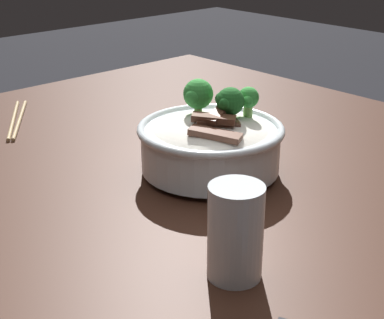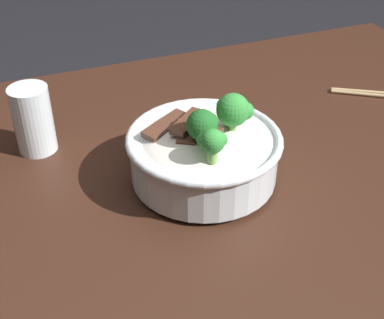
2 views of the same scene
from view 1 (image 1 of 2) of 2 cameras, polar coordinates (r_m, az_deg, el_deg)
name	(u,v)px [view 1 (image 1 of 2)]	position (r m, az deg, el deg)	size (l,w,h in m)	color
dining_table	(210,215)	(1.02, 1.82, -5.49)	(1.18, 0.98, 0.78)	#381E14
rice_bowl	(211,140)	(0.90, 1.86, 1.96)	(0.23, 0.23, 0.14)	silver
drinking_glass	(235,239)	(0.65, 4.25, -7.74)	(0.06, 0.06, 0.11)	white
chopsticks_pair	(17,119)	(1.19, -16.82, 3.78)	(0.20, 0.14, 0.01)	tan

